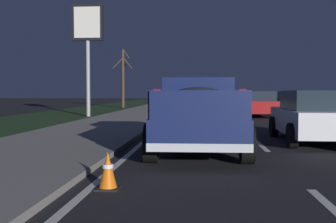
{
  "coord_description": "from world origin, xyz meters",
  "views": [
    {
      "loc": [
        -0.04,
        3.44,
        1.49
      ],
      "look_at": [
        11.03,
        4.33,
        0.97
      ],
      "focal_mm": 43.68,
      "sensor_mm": 36.0,
      "label": 1
    }
  ],
  "objects_px": {
    "gas_price_sign": "(88,33)",
    "sedan_red": "(259,104)",
    "pickup_truck": "(198,112)",
    "sedan_white": "(313,116)",
    "sedan_green": "(291,102)",
    "bare_tree_far": "(123,77)",
    "traffic_cone_near": "(108,171)"
  },
  "relations": [
    {
      "from": "sedan_white",
      "to": "sedan_red",
      "type": "height_order",
      "value": "same"
    },
    {
      "from": "sedan_red",
      "to": "sedan_white",
      "type": "bearing_deg",
      "value": 179.14
    },
    {
      "from": "pickup_truck",
      "to": "bare_tree_far",
      "type": "xyz_separation_m",
      "value": [
        28.27,
        7.34,
        1.97
      ]
    },
    {
      "from": "bare_tree_far",
      "to": "traffic_cone_near",
      "type": "height_order",
      "value": "bare_tree_far"
    },
    {
      "from": "traffic_cone_near",
      "to": "pickup_truck",
      "type": "bearing_deg",
      "value": -17.66
    },
    {
      "from": "sedan_green",
      "to": "traffic_cone_near",
      "type": "xyz_separation_m",
      "value": [
        -24.91,
        8.11,
        -0.5
      ]
    },
    {
      "from": "pickup_truck",
      "to": "bare_tree_far",
      "type": "distance_m",
      "value": 29.28
    },
    {
      "from": "sedan_green",
      "to": "bare_tree_far",
      "type": "height_order",
      "value": "bare_tree_far"
    },
    {
      "from": "sedan_white",
      "to": "pickup_truck",
      "type": "bearing_deg",
      "value": 121.07
    },
    {
      "from": "traffic_cone_near",
      "to": "sedan_white",
      "type": "bearing_deg",
      "value": -37.06
    },
    {
      "from": "pickup_truck",
      "to": "traffic_cone_near",
      "type": "distance_m",
      "value": 4.52
    },
    {
      "from": "sedan_white",
      "to": "sedan_green",
      "type": "distance_m",
      "value": 18.9
    },
    {
      "from": "sedan_white",
      "to": "gas_price_sign",
      "type": "distance_m",
      "value": 16.49
    },
    {
      "from": "sedan_red",
      "to": "gas_price_sign",
      "type": "relative_size",
      "value": 0.65
    },
    {
      "from": "pickup_truck",
      "to": "traffic_cone_near",
      "type": "xyz_separation_m",
      "value": [
        -4.26,
        1.35,
        -0.7
      ]
    },
    {
      "from": "bare_tree_far",
      "to": "traffic_cone_near",
      "type": "xyz_separation_m",
      "value": [
        -32.53,
        -5.99,
        -2.67
      ]
    },
    {
      "from": "pickup_truck",
      "to": "sedan_white",
      "type": "bearing_deg",
      "value": -58.93
    },
    {
      "from": "sedan_green",
      "to": "pickup_truck",
      "type": "bearing_deg",
      "value": 161.9
    },
    {
      "from": "pickup_truck",
      "to": "traffic_cone_near",
      "type": "bearing_deg",
      "value": 162.34
    },
    {
      "from": "pickup_truck",
      "to": "bare_tree_far",
      "type": "relative_size",
      "value": 0.97
    },
    {
      "from": "sedan_white",
      "to": "bare_tree_far",
      "type": "height_order",
      "value": "bare_tree_far"
    },
    {
      "from": "sedan_white",
      "to": "sedan_red",
      "type": "distance_m",
      "value": 12.57
    },
    {
      "from": "sedan_green",
      "to": "bare_tree_far",
      "type": "bearing_deg",
      "value": 61.62
    },
    {
      "from": "sedan_green",
      "to": "gas_price_sign",
      "type": "height_order",
      "value": "gas_price_sign"
    },
    {
      "from": "sedan_red",
      "to": "bare_tree_far",
      "type": "distance_m",
      "value": 17.63
    },
    {
      "from": "sedan_white",
      "to": "gas_price_sign",
      "type": "height_order",
      "value": "gas_price_sign"
    },
    {
      "from": "sedan_red",
      "to": "gas_price_sign",
      "type": "xyz_separation_m",
      "value": [
        -0.4,
        10.43,
        4.34
      ]
    },
    {
      "from": "bare_tree_far",
      "to": "traffic_cone_near",
      "type": "distance_m",
      "value": 33.18
    },
    {
      "from": "gas_price_sign",
      "to": "sedan_red",
      "type": "bearing_deg",
      "value": -87.83
    },
    {
      "from": "sedan_red",
      "to": "gas_price_sign",
      "type": "bearing_deg",
      "value": 92.17
    },
    {
      "from": "gas_price_sign",
      "to": "traffic_cone_near",
      "type": "xyz_separation_m",
      "value": [
        -18.48,
        -5.47,
        -4.84
      ]
    },
    {
      "from": "pickup_truck",
      "to": "sedan_white",
      "type": "distance_m",
      "value": 3.99
    }
  ]
}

